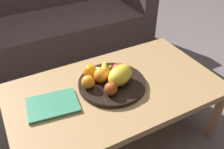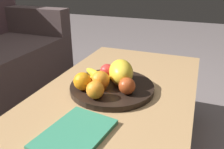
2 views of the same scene
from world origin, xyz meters
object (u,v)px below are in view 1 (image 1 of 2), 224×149
object	(u,v)px
fruit_bowl	(112,83)
orange_front	(88,82)
melon_large_front	(120,75)
orange_left	(90,71)
banana_bunch	(104,71)
magazine	(53,105)
coffee_table	(115,93)
apple_left	(118,69)
couch	(53,25)
apple_front	(111,89)
orange_right	(101,75)

from	to	relation	value
fruit_bowl	orange_front	xyz separation A→B (m)	(-0.13, 0.02, 0.05)
melon_large_front	orange_left	distance (m)	0.18
banana_bunch	magazine	world-z (taller)	banana_bunch
fruit_bowl	banana_bunch	xyz separation A→B (m)	(-0.01, 0.08, 0.04)
coffee_table	orange_left	size ratio (longest dim) A/B	15.14
melon_large_front	banana_bunch	bearing A→B (deg)	110.54
fruit_bowl	magazine	world-z (taller)	fruit_bowl
fruit_bowl	magazine	xyz separation A→B (m)	(-0.34, -0.01, -0.00)
orange_front	banana_bunch	bearing A→B (deg)	26.13
orange_front	apple_left	bearing A→B (deg)	8.62
melon_large_front	banana_bunch	xyz separation A→B (m)	(-0.04, 0.11, -0.03)
coffee_table	melon_large_front	distance (m)	0.12
fruit_bowl	couch	bearing A→B (deg)	90.38
orange_left	apple_front	xyz separation A→B (m)	(0.03, -0.19, -0.00)
couch	melon_large_front	world-z (taller)	couch
orange_front	orange_left	xyz separation A→B (m)	(0.05, 0.08, 0.00)
apple_left	couch	bearing A→B (deg)	93.80
apple_front	magazine	xyz separation A→B (m)	(-0.29, 0.08, -0.05)
coffee_table	orange_right	distance (m)	0.13
fruit_bowl	banana_bunch	bearing A→B (deg)	96.02
couch	apple_left	size ratio (longest dim) A/B	25.13
orange_right	melon_large_front	bearing A→B (deg)	-36.89
magazine	coffee_table	bearing A→B (deg)	4.61
magazine	fruit_bowl	bearing A→B (deg)	8.69
melon_large_front	apple_left	world-z (taller)	melon_large_front
apple_left	orange_left	bearing A→B (deg)	161.13
magazine	orange_front	bearing A→B (deg)	14.43
orange_left	apple_left	bearing A→B (deg)	-18.87
orange_right	apple_left	bearing A→B (deg)	7.78
apple_front	banana_bunch	distance (m)	0.17
coffee_table	magazine	bearing A→B (deg)	176.76
coffee_table	apple_left	distance (m)	0.14
coffee_table	apple_left	size ratio (longest dim) A/B	17.18
orange_left	magazine	xyz separation A→B (m)	(-0.25, -0.10, -0.06)
orange_front	orange_right	bearing A→B (deg)	9.80
orange_right	magazine	size ratio (longest dim) A/B	0.32
fruit_bowl	apple_left	distance (m)	0.09
fruit_bowl	apple_front	distance (m)	0.11
banana_bunch	couch	bearing A→B (deg)	89.94
melon_large_front	orange_front	bearing A→B (deg)	163.55
orange_front	magazine	world-z (taller)	orange_front
apple_left	banana_bunch	bearing A→B (deg)	156.30
orange_right	apple_front	xyz separation A→B (m)	(-0.00, -0.12, -0.01)
coffee_table	orange_front	distance (m)	0.18
melon_large_front	apple_left	xyz separation A→B (m)	(0.03, 0.08, -0.02)
apple_front	magazine	size ratio (longest dim) A/B	0.28
coffee_table	orange_left	xyz separation A→B (m)	(-0.09, 0.12, 0.10)
apple_left	magazine	size ratio (longest dim) A/B	0.27
orange_front	magazine	size ratio (longest dim) A/B	0.29
apple_left	banana_bunch	xyz separation A→B (m)	(-0.07, 0.03, -0.01)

